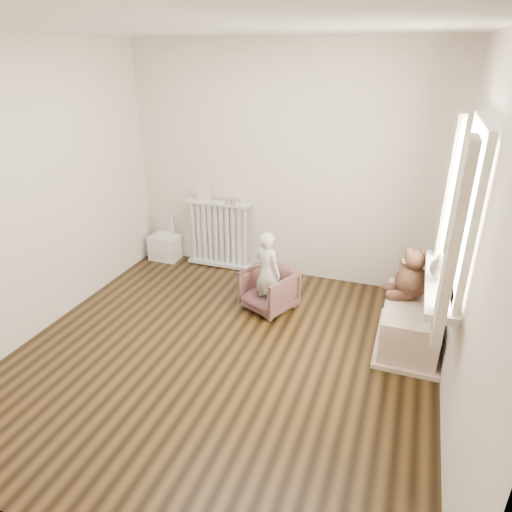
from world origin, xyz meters
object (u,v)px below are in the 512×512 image
(toy_bench, at_px, (410,325))
(teddy_bear, at_px, (413,272))
(child, at_px, (268,272))
(toy_vanity, at_px, (164,239))
(armchair, at_px, (269,290))
(plush_cat, at_px, (442,267))
(radiator, at_px, (219,237))

(toy_bench, relative_size, teddy_bear, 1.94)
(teddy_bear, bearing_deg, child, 164.90)
(child, distance_m, toy_bench, 1.42)
(toy_vanity, xyz_separation_m, armchair, (1.64, -0.74, -0.06))
(toy_vanity, height_order, child, child)
(armchair, distance_m, child, 0.23)
(toy_vanity, xyz_separation_m, toy_bench, (3.03, -0.90, -0.08))
(armchair, bearing_deg, toy_bench, 18.10)
(toy_vanity, relative_size, child, 0.67)
(toy_bench, relative_size, plush_cat, 3.24)
(child, height_order, plush_cat, plush_cat)
(armchair, distance_m, teddy_bear, 1.43)
(child, height_order, teddy_bear, teddy_bear)
(toy_bench, bearing_deg, teddy_bear, 109.35)
(radiator, height_order, toy_vanity, radiator)
(radiator, xyz_separation_m, toy_bench, (2.29, -0.93, -0.19))
(radiator, height_order, child, child)
(radiator, xyz_separation_m, teddy_bear, (2.25, -0.81, 0.28))
(child, xyz_separation_m, plush_cat, (1.54, -0.55, 0.55))
(plush_cat, bearing_deg, teddy_bear, 118.11)
(toy_vanity, relative_size, toy_bench, 0.63)
(radiator, bearing_deg, toy_vanity, -177.69)
(radiator, xyz_separation_m, plush_cat, (2.43, -1.37, 0.61))
(radiator, xyz_separation_m, armchair, (0.89, -0.77, -0.17))
(radiator, relative_size, teddy_bear, 1.81)
(armchair, distance_m, toy_bench, 1.40)
(child, distance_m, teddy_bear, 1.37)
(child, xyz_separation_m, teddy_bear, (1.35, 0.00, 0.22))
(toy_vanity, xyz_separation_m, plush_cat, (3.17, -1.34, 0.72))
(armchair, bearing_deg, radiator, 164.20)
(toy_vanity, xyz_separation_m, child, (1.64, -0.79, 0.17))
(teddy_bear, relative_size, plush_cat, 1.67)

